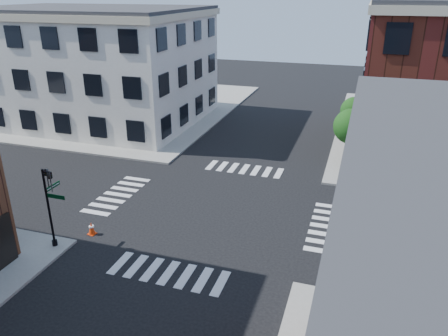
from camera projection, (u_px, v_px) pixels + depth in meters
ground at (215, 210)px, 27.67m from camera, size 120.00×120.00×0.00m
sidewalk_nw at (106, 105)px, 52.09m from camera, size 30.00×30.00×0.15m
building_nw at (92, 66)px, 45.05m from camera, size 22.00×16.00×11.00m
tree_near at (352, 128)px, 33.07m from camera, size 2.69×2.69×4.49m
tree_far at (355, 112)px, 38.45m from camera, size 2.43×2.43×4.07m
signal_pole at (50, 199)px, 22.63m from camera, size 1.29×1.24×4.60m
traffic_cone at (92, 228)px, 24.78m from camera, size 0.48×0.48×0.76m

